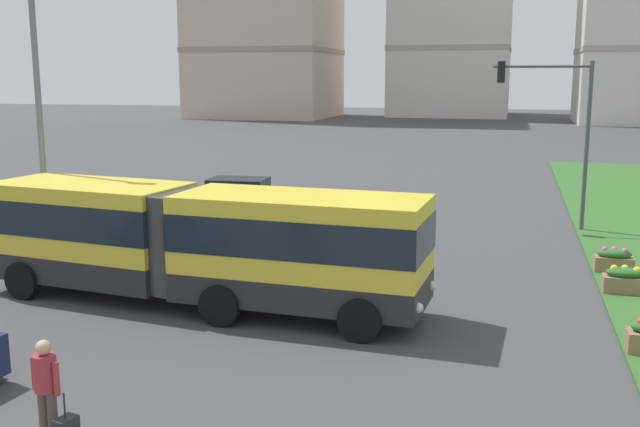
{
  "coord_description": "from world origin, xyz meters",
  "views": [
    {
      "loc": [
        4.91,
        -6.79,
        5.78
      ],
      "look_at": [
        0.05,
        11.67,
        2.2
      ],
      "focal_mm": 41.06,
      "sensor_mm": 36.0,
      "label": 1
    }
  ],
  "objects_px": {
    "pedestrian_crossing": "(46,385)",
    "flower_planter_5": "(614,260)",
    "streetlight_left": "(38,94)",
    "articulated_bus": "(198,242)",
    "car_white_van": "(241,198)",
    "flower_planter_4": "(625,280)",
    "traffic_light_far_right": "(557,116)"
  },
  "relations": [
    {
      "from": "car_white_van",
      "to": "flower_planter_5",
      "type": "xyz_separation_m",
      "value": [
        14.03,
        -5.92,
        -0.33
      ]
    },
    {
      "from": "articulated_bus",
      "to": "streetlight_left",
      "type": "distance_m",
      "value": 7.12
    },
    {
      "from": "pedestrian_crossing",
      "to": "traffic_light_far_right",
      "type": "height_order",
      "value": "traffic_light_far_right"
    },
    {
      "from": "articulated_bus",
      "to": "streetlight_left",
      "type": "xyz_separation_m",
      "value": [
        -5.78,
        1.98,
        3.64
      ]
    },
    {
      "from": "flower_planter_4",
      "to": "articulated_bus",
      "type": "bearing_deg",
      "value": -161.17
    },
    {
      "from": "articulated_bus",
      "to": "traffic_light_far_right",
      "type": "xyz_separation_m",
      "value": [
        9.2,
        12.07,
        2.67
      ]
    },
    {
      "from": "traffic_light_far_right",
      "to": "streetlight_left",
      "type": "bearing_deg",
      "value": -146.03
    },
    {
      "from": "car_white_van",
      "to": "flower_planter_5",
      "type": "height_order",
      "value": "car_white_van"
    },
    {
      "from": "streetlight_left",
      "to": "flower_planter_4",
      "type": "bearing_deg",
      "value": 5.79
    },
    {
      "from": "pedestrian_crossing",
      "to": "streetlight_left",
      "type": "height_order",
      "value": "streetlight_left"
    },
    {
      "from": "pedestrian_crossing",
      "to": "flower_planter_4",
      "type": "distance_m",
      "value": 14.89
    },
    {
      "from": "car_white_van",
      "to": "traffic_light_far_right",
      "type": "height_order",
      "value": "traffic_light_far_right"
    },
    {
      "from": "car_white_van",
      "to": "traffic_light_far_right",
      "type": "xyz_separation_m",
      "value": [
        12.52,
        0.28,
        3.57
      ]
    },
    {
      "from": "traffic_light_far_right",
      "to": "flower_planter_5",
      "type": "bearing_deg",
      "value": -76.32
    },
    {
      "from": "pedestrian_crossing",
      "to": "flower_planter_5",
      "type": "relative_size",
      "value": 1.58
    },
    {
      "from": "car_white_van",
      "to": "streetlight_left",
      "type": "distance_m",
      "value": 11.09
    },
    {
      "from": "articulated_bus",
      "to": "flower_planter_5",
      "type": "xyz_separation_m",
      "value": [
        10.7,
        5.87,
        -1.23
      ]
    },
    {
      "from": "streetlight_left",
      "to": "pedestrian_crossing",
      "type": "bearing_deg",
      "value": -55.28
    },
    {
      "from": "pedestrian_crossing",
      "to": "flower_planter_5",
      "type": "height_order",
      "value": "pedestrian_crossing"
    },
    {
      "from": "streetlight_left",
      "to": "articulated_bus",
      "type": "bearing_deg",
      "value": -18.89
    },
    {
      "from": "articulated_bus",
      "to": "flower_planter_5",
      "type": "bearing_deg",
      "value": 28.76
    },
    {
      "from": "articulated_bus",
      "to": "car_white_van",
      "type": "height_order",
      "value": "articulated_bus"
    },
    {
      "from": "flower_planter_4",
      "to": "streetlight_left",
      "type": "height_order",
      "value": "streetlight_left"
    },
    {
      "from": "traffic_light_far_right",
      "to": "streetlight_left",
      "type": "xyz_separation_m",
      "value": [
        -14.98,
        -10.09,
        0.98
      ]
    },
    {
      "from": "articulated_bus",
      "to": "pedestrian_crossing",
      "type": "relative_size",
      "value": 6.91
    },
    {
      "from": "car_white_van",
      "to": "traffic_light_far_right",
      "type": "distance_m",
      "value": 13.02
    },
    {
      "from": "flower_planter_4",
      "to": "flower_planter_5",
      "type": "height_order",
      "value": "same"
    },
    {
      "from": "pedestrian_crossing",
      "to": "streetlight_left",
      "type": "distance_m",
      "value": 12.14
    },
    {
      "from": "articulated_bus",
      "to": "flower_planter_5",
      "type": "height_order",
      "value": "articulated_bus"
    },
    {
      "from": "pedestrian_crossing",
      "to": "flower_planter_4",
      "type": "height_order",
      "value": "pedestrian_crossing"
    },
    {
      "from": "articulated_bus",
      "to": "flower_planter_5",
      "type": "distance_m",
      "value": 12.27
    },
    {
      "from": "car_white_van",
      "to": "flower_planter_5",
      "type": "relative_size",
      "value": 4.08
    }
  ]
}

